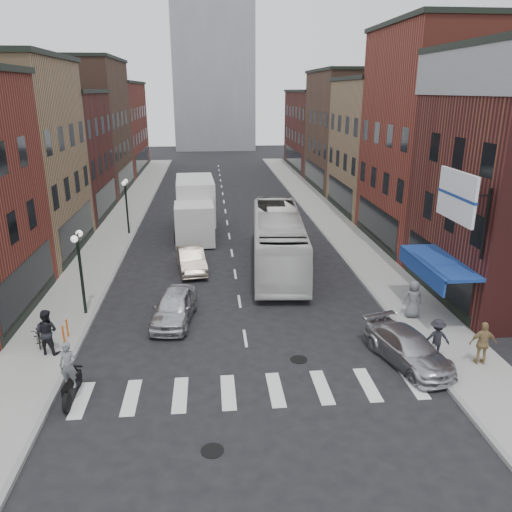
{
  "coord_description": "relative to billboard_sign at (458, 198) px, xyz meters",
  "views": [
    {
      "loc": [
        -1.35,
        -18.34,
        10.23
      ],
      "look_at": [
        0.87,
        5.23,
        2.34
      ],
      "focal_mm": 35.0,
      "sensor_mm": 36.0,
      "label": 1
    }
  ],
  "objects": [
    {
      "name": "ground",
      "position": [
        -8.59,
        -0.5,
        -6.13
      ],
      "size": [
        160.0,
        160.0,
        0.0
      ],
      "primitive_type": "plane",
      "color": "black",
      "rests_on": "ground"
    },
    {
      "name": "sidewalk_left",
      "position": [
        -17.09,
        21.5,
        -6.06
      ],
      "size": [
        3.0,
        74.0,
        0.15
      ],
      "primitive_type": "cube",
      "color": "gray",
      "rests_on": "ground"
    },
    {
      "name": "sidewalk_right",
      "position": [
        -0.09,
        21.5,
        -6.06
      ],
      "size": [
        3.0,
        74.0,
        0.15
      ],
      "primitive_type": "cube",
      "color": "gray",
      "rests_on": "ground"
    },
    {
      "name": "curb_left",
      "position": [
        -15.59,
        21.5,
        -6.13
      ],
      "size": [
        0.2,
        74.0,
        0.16
      ],
      "primitive_type": "cube",
      "color": "gray",
      "rests_on": "ground"
    },
    {
      "name": "curb_right",
      "position": [
        -1.59,
        21.5,
        -6.13
      ],
      "size": [
        0.2,
        74.0,
        0.16
      ],
      "primitive_type": "cube",
      "color": "gray",
      "rests_on": "ground"
    },
    {
      "name": "crosswalk_stripes",
      "position": [
        -8.59,
        -3.5,
        -6.13
      ],
      "size": [
        12.0,
        2.2,
        0.01
      ],
      "primitive_type": "cube",
      "color": "silver",
      "rests_on": "ground"
    },
    {
      "name": "bldg_left_mid_b",
      "position": [
        -23.58,
        23.5,
        -0.98
      ],
      "size": [
        10.3,
        10.2,
        10.3
      ],
      "color": "#481B1A",
      "rests_on": "ground"
    },
    {
      "name": "bldg_left_far_a",
      "position": [
        -23.58,
        34.5,
        0.52
      ],
      "size": [
        10.3,
        12.2,
        13.3
      ],
      "color": "#513528",
      "rests_on": "ground"
    },
    {
      "name": "bldg_left_far_b",
      "position": [
        -23.58,
        48.5,
        -0.48
      ],
      "size": [
        10.3,
        16.2,
        11.3
      ],
      "color": "maroon",
      "rests_on": "ground"
    },
    {
      "name": "bldg_right_mid_a",
      "position": [
        6.41,
        13.5,
        1.02
      ],
      "size": [
        10.3,
        10.2,
        14.3
      ],
      "color": "maroon",
      "rests_on": "ground"
    },
    {
      "name": "bldg_right_mid_b",
      "position": [
        6.41,
        23.5,
        -0.48
      ],
      "size": [
        10.3,
        10.2,
        11.3
      ],
      "color": "#997A54",
      "rests_on": "ground"
    },
    {
      "name": "bldg_right_far_a",
      "position": [
        6.41,
        34.5,
        0.02
      ],
      "size": [
        10.3,
        12.2,
        12.3
      ],
      "color": "#513528",
      "rests_on": "ground"
    },
    {
      "name": "bldg_right_far_b",
      "position": [
        6.41,
        48.5,
        -0.98
      ],
      "size": [
        10.3,
        16.2,
        10.3
      ],
      "color": "#481B1A",
      "rests_on": "ground"
    },
    {
      "name": "awning_blue",
      "position": [
        0.34,
        2.0,
        -3.5
      ],
      "size": [
        1.8,
        5.0,
        0.78
      ],
      "color": "navy",
      "rests_on": "ground"
    },
    {
      "name": "billboard_sign",
      "position": [
        0.0,
        0.0,
        0.0
      ],
      "size": [
        1.52,
        3.0,
        3.7
      ],
      "color": "black",
      "rests_on": "ground"
    },
    {
      "name": "distant_tower",
      "position": [
        -8.59,
        77.5,
        18.87
      ],
      "size": [
        14.0,
        14.0,
        50.0
      ],
      "primitive_type": "cube",
      "color": "#9399A0",
      "rests_on": "ground"
    },
    {
      "name": "streetlamp_near",
      "position": [
        -15.99,
        3.5,
        -3.22
      ],
      "size": [
        0.32,
        1.22,
        4.11
      ],
      "color": "black",
      "rests_on": "ground"
    },
    {
      "name": "streetlamp_far",
      "position": [
        -15.99,
        17.5,
        -3.22
      ],
      "size": [
        0.32,
        1.22,
        4.11
      ],
      "color": "black",
      "rests_on": "ground"
    },
    {
      "name": "bike_rack",
      "position": [
        -16.19,
        0.8,
        -5.58
      ],
      "size": [
        0.08,
        0.68,
        0.8
      ],
      "color": "#D8590C",
      "rests_on": "sidewalk_left"
    },
    {
      "name": "box_truck",
      "position": [
        -11.03,
        17.63,
        -4.2
      ],
      "size": [
        3.01,
        9.08,
        3.91
      ],
      "rotation": [
        0.0,
        0.0,
        0.05
      ],
      "color": "silver",
      "rests_on": "ground"
    },
    {
      "name": "motorcycle_rider",
      "position": [
        -14.89,
        -3.43,
        -5.1
      ],
      "size": [
        0.65,
        2.17,
        2.21
      ],
      "rotation": [
        0.0,
        0.0,
        -0.13
      ],
      "color": "black",
      "rests_on": "ground"
    },
    {
      "name": "transit_bus",
      "position": [
        -5.93,
        9.59,
        -4.45
      ],
      "size": [
        3.88,
        12.3,
        3.37
      ],
      "primitive_type": "imported",
      "rotation": [
        0.0,
        0.0,
        -0.09
      ],
      "color": "silver",
      "rests_on": "ground"
    },
    {
      "name": "sedan_left_near",
      "position": [
        -11.72,
        2.5,
        -5.41
      ],
      "size": [
        2.28,
        4.45,
        1.45
      ],
      "primitive_type": "imported",
      "rotation": [
        0.0,
        0.0,
        -0.14
      ],
      "color": "silver",
      "rests_on": "ground"
    },
    {
      "name": "sedan_left_far",
      "position": [
        -11.13,
        9.35,
        -5.44
      ],
      "size": [
        2.01,
        4.37,
        1.39
      ],
      "primitive_type": "imported",
      "rotation": [
        0.0,
        0.0,
        0.13
      ],
      "color": "#C2B29D",
      "rests_on": "ground"
    },
    {
      "name": "curb_car",
      "position": [
        -2.37,
        -2.13,
        -5.5
      ],
      "size": [
        2.86,
        4.7,
        1.27
      ],
      "primitive_type": "imported",
      "rotation": [
        0.0,
        0.0,
        0.26
      ],
      "color": "#ABAAAF",
      "rests_on": "ground"
    },
    {
      "name": "parked_bicycle",
      "position": [
        -17.2,
        0.57,
        -5.58
      ],
      "size": [
        1.03,
        1.64,
        0.81
      ],
      "primitive_type": "imported",
      "rotation": [
        0.0,
        0.0,
        0.34
      ],
      "color": "black",
      "rests_on": "sidewalk_left"
    },
    {
      "name": "ped_left_solo",
      "position": [
        -16.57,
        -0.28,
        -5.04
      ],
      "size": [
        1.02,
        0.75,
        1.89
      ],
      "primitive_type": "imported",
      "rotation": [
        0.0,
        0.0,
        2.88
      ],
      "color": "black",
      "rests_on": "sidewalk_left"
    },
    {
      "name": "ped_right_a",
      "position": [
        -1.19,
        -1.99,
        -5.18
      ],
      "size": [
        1.1,
        0.68,
        1.6
      ],
      "primitive_type": "imported",
      "rotation": [
        0.0,
        0.0,
        2.98
      ],
      "color": "black",
      "rests_on": "sidewalk_right"
    },
    {
      "name": "ped_right_b",
      "position": [
        0.33,
        -2.69,
        -5.11
      ],
      "size": [
        1.08,
        0.65,
        1.74
      ],
      "primitive_type": "imported",
      "rotation": [
        0.0,
        0.0,
        3.0
      ],
      "color": "#947A4B",
      "rests_on": "sidewalk_right"
    },
    {
      "name": "ped_right_c",
      "position": [
        -0.69,
        1.64,
        -5.09
      ],
      "size": [
        0.92,
        0.63,
        1.79
      ],
      "primitive_type": "imported",
      "rotation": [
        0.0,
        0.0,
        3.07
      ],
      "color": "#5C5E64",
      "rests_on": "sidewalk_right"
    }
  ]
}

